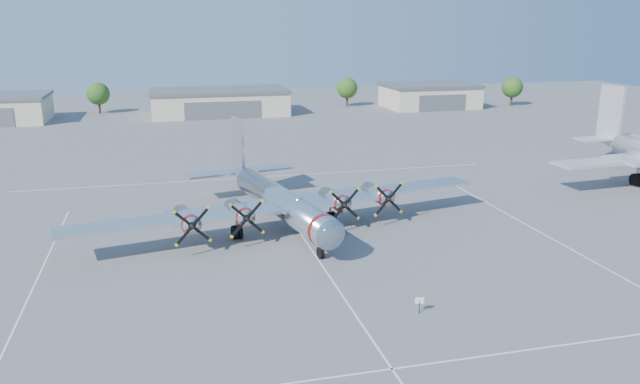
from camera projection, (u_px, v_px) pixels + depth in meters
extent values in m
plane|color=#58585A|center=(306.00, 242.00, 56.18)|extent=(260.00, 260.00, 0.00)
cube|color=silver|center=(33.00, 289.00, 46.31)|extent=(0.15, 40.00, 0.01)
cube|color=silver|center=(320.00, 262.00, 51.50)|extent=(0.15, 40.00, 0.01)
cube|color=silver|center=(554.00, 240.00, 56.69)|extent=(0.15, 40.00, 0.01)
cube|color=silver|center=(392.00, 369.00, 35.60)|extent=(60.00, 0.15, 0.01)
cube|color=silver|center=(262.00, 177.00, 79.55)|extent=(60.00, 0.15, 0.01)
cube|color=beige|center=(220.00, 103.00, 132.22)|extent=(28.00, 14.00, 4.80)
cube|color=slate|center=(219.00, 90.00, 131.50)|extent=(28.60, 14.60, 0.60)
cube|color=slate|center=(223.00, 110.00, 125.78)|extent=(15.40, 0.20, 3.60)
cube|color=beige|center=(429.00, 97.00, 143.54)|extent=(20.00, 14.00, 4.80)
cube|color=slate|center=(430.00, 85.00, 142.82)|extent=(20.60, 14.60, 0.60)
cube|color=slate|center=(442.00, 103.00, 137.11)|extent=(11.00, 0.20, 3.60)
cylinder|color=#382619|center=(99.00, 107.00, 134.06)|extent=(0.50, 0.50, 2.80)
sphere|color=#204914|center=(98.00, 94.00, 133.31)|extent=(4.80, 4.80, 4.80)
cylinder|color=#382619|center=(347.00, 100.00, 145.17)|extent=(0.50, 0.50, 2.80)
sphere|color=#204914|center=(347.00, 88.00, 144.42)|extent=(4.80, 4.80, 4.80)
cylinder|color=#382619|center=(511.00, 100.00, 146.65)|extent=(0.50, 0.50, 2.80)
sphere|color=#204914|center=(512.00, 87.00, 145.90)|extent=(4.80, 4.80, 4.80)
cylinder|color=black|center=(419.00, 307.00, 42.29)|extent=(0.07, 0.07, 0.89)
cube|color=white|center=(420.00, 301.00, 42.16)|extent=(0.60, 0.20, 0.45)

